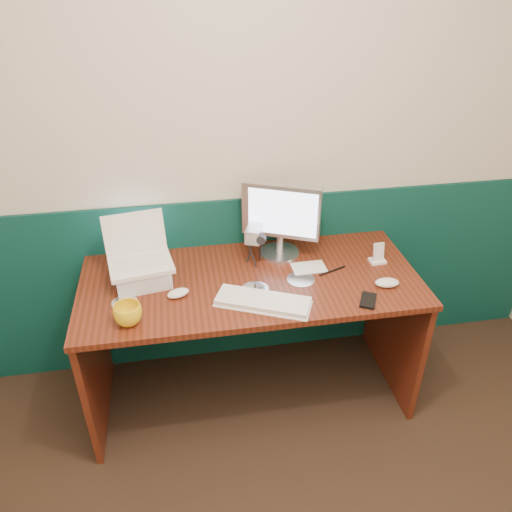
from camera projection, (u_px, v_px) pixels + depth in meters
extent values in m
cube|color=beige|center=(247.00, 151.00, 2.41)|extent=(3.50, 0.04, 2.50)
cube|color=#08362F|center=(249.00, 280.00, 2.80)|extent=(3.48, 0.02, 1.00)
cube|color=#3D180B|center=(251.00, 339.00, 2.56)|extent=(1.60, 0.70, 0.75)
cube|color=silver|center=(142.00, 274.00, 2.32)|extent=(0.28, 0.25, 0.09)
cube|color=white|center=(263.00, 302.00, 2.19)|extent=(0.43, 0.29, 0.02)
ellipsoid|color=silver|center=(387.00, 283.00, 2.30)|extent=(0.12, 0.08, 0.04)
ellipsoid|color=white|center=(178.00, 293.00, 2.24)|extent=(0.12, 0.09, 0.03)
imported|color=yellow|center=(128.00, 314.00, 2.06)|extent=(0.14, 0.14, 0.09)
cylinder|color=#B3BAC3|center=(255.00, 291.00, 2.26)|extent=(0.12, 0.12, 0.03)
cylinder|color=silver|center=(125.00, 302.00, 2.20)|extent=(0.11, 0.11, 0.00)
cylinder|color=#AEB4BF|center=(301.00, 279.00, 2.36)|extent=(0.13, 0.13, 0.00)
cylinder|color=black|center=(332.00, 271.00, 2.41)|extent=(0.15, 0.07, 0.01)
cube|color=white|center=(309.00, 268.00, 2.44)|extent=(0.17, 0.11, 0.00)
cube|color=white|center=(377.00, 261.00, 2.48)|extent=(0.08, 0.06, 0.01)
cube|color=silver|center=(379.00, 252.00, 2.46)|extent=(0.06, 0.03, 0.09)
cube|color=black|center=(368.00, 300.00, 2.21)|extent=(0.11, 0.13, 0.01)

